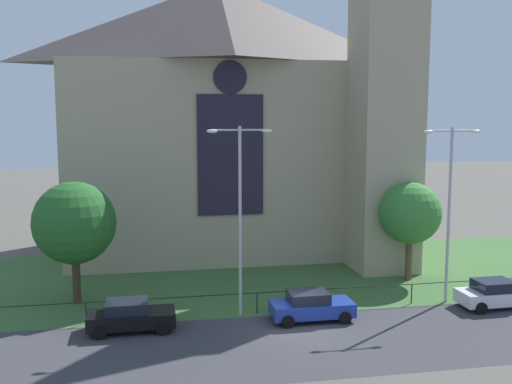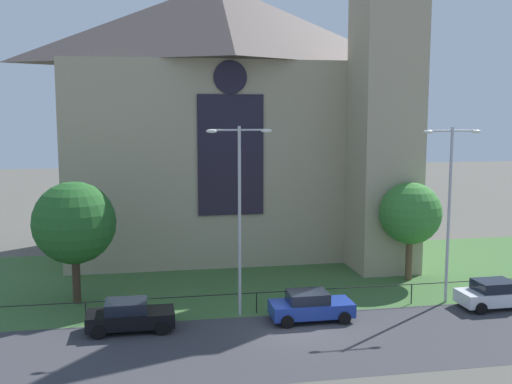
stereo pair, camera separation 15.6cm
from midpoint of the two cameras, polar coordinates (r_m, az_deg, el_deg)
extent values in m
plane|color=#56544C|center=(40.18, 0.52, -7.72)|extent=(160.00, 160.00, 0.00)
cube|color=#38383D|center=(29.08, 5.17, -13.83)|extent=(120.00, 8.00, 0.01)
cube|color=#3D6633|center=(38.29, 1.10, -8.50)|extent=(120.00, 20.00, 0.01)
cube|color=tan|center=(46.50, -3.34, 3.12)|extent=(22.00, 12.00, 14.00)
pyramid|color=#594C47|center=(46.80, -3.44, 15.42)|extent=(22.00, 12.00, 6.00)
cube|color=black|center=(40.47, -2.28, 3.46)|extent=(4.40, 0.16, 8.00)
cylinder|color=black|center=(40.42, -2.31, 10.69)|extent=(2.20, 0.15, 2.20)
cube|color=tan|center=(41.17, 12.09, 5.18)|extent=(4.00, 4.00, 18.00)
cylinder|color=black|center=(32.50, 0.19, -9.43)|extent=(34.95, 0.05, 0.05)
cylinder|color=black|center=(32.29, -15.52, -10.85)|extent=(0.07, 0.07, 1.10)
cylinder|color=black|center=(32.67, 0.19, -10.35)|extent=(0.06, 0.07, 1.10)
cylinder|color=black|center=(35.27, 14.47, -9.23)|extent=(0.06, 0.07, 1.10)
cylinder|color=brown|center=(39.84, 14.22, -6.00)|extent=(0.42, 0.42, 2.82)
sphere|color=#387F33|center=(39.27, 14.36, -1.93)|extent=(3.88, 3.88, 3.88)
cylinder|color=#423021|center=(35.48, -16.34, -7.74)|extent=(0.44, 0.44, 2.84)
sphere|color=#235B23|center=(34.80, -16.53, -2.77)|extent=(4.54, 4.54, 4.54)
cylinder|color=#B2B2B7|center=(31.35, -1.40, -2.85)|extent=(0.16, 0.16, 9.86)
cylinder|color=#B2B2B7|center=(30.74, -2.72, 5.82)|extent=(1.40, 0.10, 0.10)
cylinder|color=#B2B2B7|center=(30.96, -0.14, 5.84)|extent=(1.40, 0.10, 0.10)
ellipsoid|color=white|center=(30.65, -4.03, 5.71)|extent=(0.57, 0.26, 0.20)
ellipsoid|color=white|center=(31.10, 1.13, 5.75)|extent=(0.57, 0.26, 0.20)
cylinder|color=#B2B2B7|center=(35.09, 17.73, -2.18)|extent=(0.16, 0.16, 9.76)
cylinder|color=#B2B2B7|center=(34.31, 17.01, 5.50)|extent=(1.40, 0.10, 0.10)
cylinder|color=#B2B2B7|center=(34.98, 19.05, 5.45)|extent=(1.40, 0.10, 0.10)
ellipsoid|color=white|center=(34.00, 15.95, 5.44)|extent=(0.57, 0.26, 0.20)
ellipsoid|color=white|center=(35.33, 20.04, 5.34)|extent=(0.57, 0.26, 0.20)
cube|color=black|center=(30.79, -11.49, -11.52)|extent=(4.21, 1.82, 0.70)
cube|color=black|center=(30.60, -11.91, -10.42)|extent=(2.01, 1.61, 0.55)
cylinder|color=black|center=(31.75, -8.76, -11.42)|extent=(0.64, 0.22, 0.64)
cylinder|color=black|center=(30.05, -8.63, -12.53)|extent=(0.64, 0.22, 0.64)
cylinder|color=black|center=(31.80, -14.16, -11.53)|extent=(0.64, 0.22, 0.64)
cylinder|color=black|center=(30.11, -14.37, -12.64)|extent=(0.64, 0.22, 0.64)
cube|color=#1E3899|center=(31.75, 5.34, -10.80)|extent=(4.20, 1.81, 0.70)
cube|color=black|center=(31.51, 5.00, -9.75)|extent=(2.00, 1.61, 0.55)
cylinder|color=black|center=(33.07, 7.39, -10.61)|extent=(0.64, 0.22, 0.64)
cylinder|color=black|center=(31.46, 8.42, -11.59)|extent=(0.64, 0.22, 0.64)
cylinder|color=black|center=(32.32, 2.33, -10.98)|extent=(0.64, 0.22, 0.64)
cylinder|color=black|center=(30.66, 3.10, -12.03)|extent=(0.64, 0.22, 0.64)
cube|color=silver|center=(36.03, 21.72, -9.08)|extent=(4.22, 1.86, 0.70)
cube|color=black|center=(35.76, 21.50, -8.15)|extent=(2.02, 1.63, 0.55)
cylinder|color=black|center=(37.62, 22.85, -8.90)|extent=(0.64, 0.23, 0.64)
cylinder|color=black|center=(36.09, 18.93, -9.40)|extent=(0.64, 0.23, 0.64)
cylinder|color=black|center=(34.63, 20.44, -10.19)|extent=(0.64, 0.23, 0.64)
camera|label=1|loc=(0.08, -89.88, 0.02)|focal=42.73mm
camera|label=2|loc=(0.08, 90.12, -0.02)|focal=42.73mm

